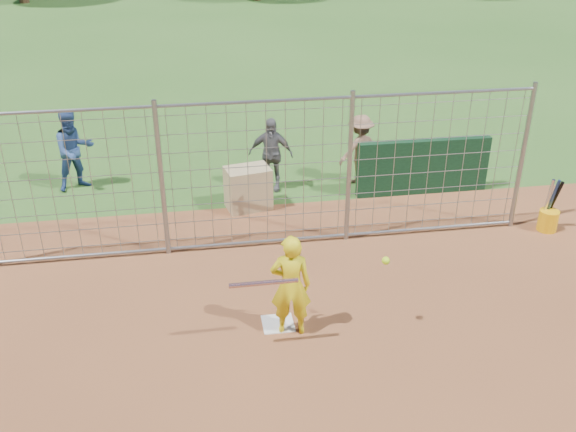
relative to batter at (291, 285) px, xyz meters
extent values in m
plane|color=#2D591E|center=(-0.15, 0.37, -0.74)|extent=(100.00, 100.00, 0.00)
cube|color=silver|center=(-0.15, 0.17, -0.73)|extent=(0.43, 0.43, 0.02)
cube|color=#11381E|center=(3.25, 3.97, -0.19)|extent=(2.60, 0.20, 1.10)
imported|color=yellow|center=(0.00, 0.00, 0.00)|extent=(0.58, 0.43, 1.47)
imported|color=navy|center=(-3.41, 5.27, 0.07)|extent=(0.97, 0.89, 1.62)
imported|color=#5A5A5F|center=(0.36, 4.61, 0.00)|extent=(0.93, 0.58, 1.48)
imported|color=#88604A|center=(2.17, 4.67, -0.03)|extent=(1.04, 0.82, 1.41)
cube|color=#C7B87C|center=(-0.17, 3.84, -0.34)|extent=(0.89, 0.70, 0.80)
cylinder|color=silver|center=(-0.39, -0.34, 0.30)|extent=(0.86, 0.06, 0.06)
sphere|color=#C8FF1A|center=(1.21, -0.16, 0.36)|extent=(0.10, 0.10, 0.10)
cylinder|color=#FFB20D|center=(4.90, 2.12, -0.55)|extent=(0.34, 0.34, 0.38)
cylinder|color=silver|center=(4.85, 2.17, -0.19)|extent=(0.06, 0.15, 0.85)
cylinder|color=navy|center=(4.92, 2.17, -0.19)|extent=(0.10, 0.23, 0.84)
cylinder|color=black|center=(4.97, 2.17, -0.19)|extent=(0.06, 0.33, 0.82)
cylinder|color=gray|center=(-1.65, 2.37, 0.56)|extent=(0.08, 0.08, 2.60)
cylinder|color=gray|center=(1.35, 2.37, 0.56)|extent=(0.08, 0.08, 2.60)
cylinder|color=gray|center=(4.35, 2.37, 0.56)|extent=(0.08, 0.08, 2.60)
cylinder|color=gray|center=(-0.15, 2.37, 1.76)|extent=(9.00, 0.05, 0.05)
cylinder|color=gray|center=(-0.15, 2.37, -0.66)|extent=(9.00, 0.05, 0.05)
cube|color=gray|center=(-0.15, 2.37, 0.51)|extent=(9.00, 0.02, 2.50)
camera|label=1|loc=(-1.15, -6.93, 4.65)|focal=40.00mm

